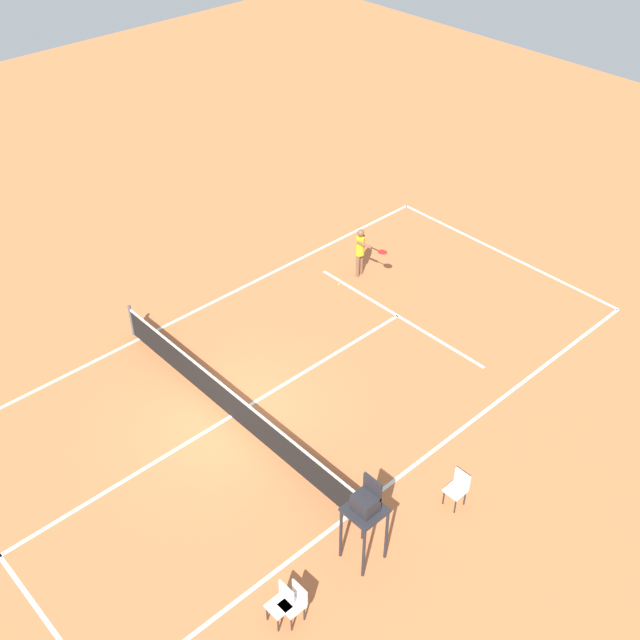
% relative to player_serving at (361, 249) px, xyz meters
% --- Properties ---
extents(ground_plane, '(60.00, 60.00, 0.00)m').
position_rel_player_serving_xyz_m(ground_plane, '(-2.37, 7.26, -1.05)').
color(ground_plane, '#C66B3D').
extents(court_lines, '(9.11, 23.88, 0.01)m').
position_rel_player_serving_xyz_m(court_lines, '(-2.37, 7.26, -1.05)').
color(court_lines, white).
rests_on(court_lines, ground).
extents(tennis_net, '(9.71, 0.10, 1.07)m').
position_rel_player_serving_xyz_m(tennis_net, '(-2.37, 7.26, -0.56)').
color(tennis_net, '#4C4C51').
rests_on(tennis_net, ground).
extents(player_serving, '(1.33, 0.45, 1.76)m').
position_rel_player_serving_xyz_m(player_serving, '(0.00, 0.00, 0.00)').
color(player_serving, brown).
rests_on(player_serving, ground).
extents(tennis_ball, '(0.07, 0.07, 0.07)m').
position_rel_player_serving_xyz_m(tennis_ball, '(0.08, 0.92, -1.02)').
color(tennis_ball, '#CCE033').
rests_on(tennis_ball, ground).
extents(umpire_chair, '(0.80, 0.80, 2.41)m').
position_rel_player_serving_xyz_m(umpire_chair, '(-7.88, 7.83, 0.55)').
color(umpire_chair, '#232328').
rests_on(umpire_chair, ground).
extents(courtside_chair_near, '(0.44, 0.46, 0.95)m').
position_rel_player_serving_xyz_m(courtside_chair_near, '(-7.99, 9.94, -0.52)').
color(courtside_chair_near, '#262626').
rests_on(courtside_chair_near, ground).
extents(courtside_chair_mid, '(0.44, 0.46, 0.95)m').
position_rel_player_serving_xyz_m(courtside_chair_mid, '(-8.32, 5.14, -0.52)').
color(courtside_chair_mid, '#262626').
rests_on(courtside_chair_mid, ground).
extents(courtside_chair_far, '(0.44, 0.46, 0.95)m').
position_rel_player_serving_xyz_m(courtside_chair_far, '(-7.82, 10.15, -0.52)').
color(courtside_chair_far, '#262626').
rests_on(courtside_chair_far, ground).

